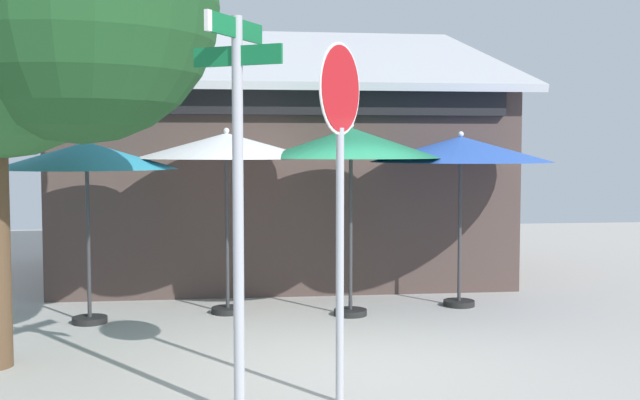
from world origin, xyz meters
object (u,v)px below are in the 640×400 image
patio_umbrella_ivory_center (226,147)px  patio_umbrella_royal_blue_far_right (461,150)px  patio_umbrella_teal_left (87,157)px  patio_umbrella_forest_green_right (351,144)px  street_sign_post (238,178)px  stop_sign (340,153)px

patio_umbrella_ivory_center → patio_umbrella_royal_blue_far_right: size_ratio=0.98×
patio_umbrella_teal_left → patio_umbrella_forest_green_right: patio_umbrella_forest_green_right is taller
patio_umbrella_teal_left → street_sign_post: bearing=-64.0°
patio_umbrella_teal_left → patio_umbrella_ivory_center: size_ratio=0.95×
street_sign_post → patio_umbrella_ivory_center: size_ratio=1.32×
patio_umbrella_forest_green_right → street_sign_post: bearing=-112.5°
street_sign_post → patio_umbrella_forest_green_right: (1.56, 3.77, 0.29)m
patio_umbrella_ivory_center → patio_umbrella_royal_blue_far_right: 3.25m
patio_umbrella_teal_left → patio_umbrella_ivory_center: bearing=12.5°
stop_sign → patio_umbrella_forest_green_right: bearing=79.1°
stop_sign → patio_umbrella_ivory_center: size_ratio=1.25×
patio_umbrella_teal_left → patio_umbrella_ivory_center: 1.80m
street_sign_post → patio_umbrella_royal_blue_far_right: street_sign_post is taller
patio_umbrella_ivory_center → stop_sign: bearing=-76.3°
patio_umbrella_teal_left → patio_umbrella_royal_blue_far_right: patio_umbrella_royal_blue_far_right is taller
stop_sign → patio_umbrella_royal_blue_far_right: size_ratio=1.23×
street_sign_post → stop_sign: street_sign_post is taller
stop_sign → patio_umbrella_royal_blue_far_right: (2.30, 3.96, 0.01)m
stop_sign → patio_umbrella_forest_green_right: stop_sign is taller
patio_umbrella_ivory_center → patio_umbrella_forest_green_right: (1.62, -0.34, 0.04)m
patio_umbrella_ivory_center → street_sign_post: bearing=-89.1°
patio_umbrella_forest_green_right → stop_sign: bearing=-100.9°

